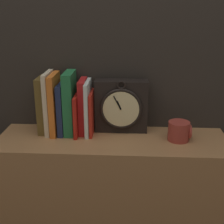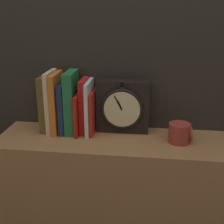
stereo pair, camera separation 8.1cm
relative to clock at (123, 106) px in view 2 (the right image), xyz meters
name	(u,v)px [view 2 (the right image)]	position (x,y,z in m)	size (l,w,h in m)	color
wall_back	(117,43)	(-0.03, 0.08, 0.25)	(6.00, 0.05, 2.60)	#2D2823
clock	(123,106)	(0.00, 0.00, 0.00)	(0.22, 0.08, 0.23)	black
book_slot0_brown	(46,103)	(-0.32, -0.02, 0.01)	(0.03, 0.12, 0.23)	brown
book_slot1_cream	(51,102)	(-0.30, -0.03, 0.02)	(0.02, 0.14, 0.26)	beige
book_slot2_orange	(57,103)	(-0.27, -0.03, 0.02)	(0.02, 0.15, 0.25)	orange
book_slot3_navy	(64,107)	(-0.24, -0.03, 0.00)	(0.02, 0.14, 0.21)	navy
book_slot4_green	(72,102)	(-0.21, -0.03, 0.02)	(0.04, 0.13, 0.26)	#23733F
book_slot5_red	(79,113)	(-0.18, -0.03, -0.02)	(0.01, 0.15, 0.17)	red
book_slot6_red	(85,106)	(-0.16, -0.02, 0.00)	(0.03, 0.12, 0.23)	red
book_slot7_white	(89,107)	(-0.14, -0.03, 0.00)	(0.02, 0.14, 0.22)	silver
book_slot8_red	(93,112)	(-0.12, -0.03, -0.02)	(0.01, 0.14, 0.18)	red
mug	(180,133)	(0.23, -0.09, -0.07)	(0.09, 0.08, 0.08)	#9E382D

